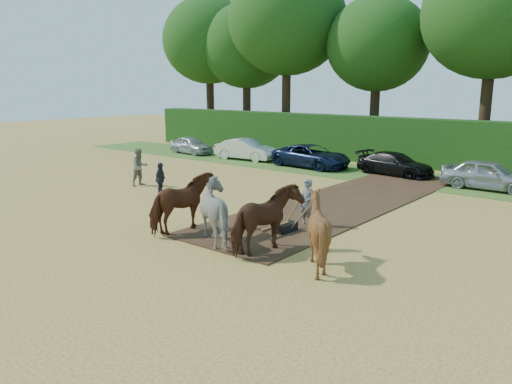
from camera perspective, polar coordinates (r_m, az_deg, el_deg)
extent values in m
plane|color=gold|center=(17.60, -5.31, -4.41)|extent=(120.00, 120.00, 0.00)
cube|color=#472D1C|center=(22.19, 10.32, -1.03)|extent=(4.50, 17.00, 0.05)
cube|color=#38601E|center=(28.99, 14.50, 1.81)|extent=(50.00, 5.00, 0.03)
cube|color=#14380F|center=(32.90, 17.98, 5.40)|extent=(46.00, 1.60, 3.00)
imported|color=tan|center=(25.91, -13.13, 2.80)|extent=(0.79, 0.98, 1.91)
imported|color=#22232D|center=(23.22, -10.87, 1.41)|extent=(0.73, 0.98, 1.55)
imported|color=#5C3117|center=(17.20, -8.32, -1.33)|extent=(1.24, 2.49, 2.06)
imported|color=#BCB5A9|center=(16.01, -3.91, -2.23)|extent=(2.13, 1.85, 2.06)
imported|color=#552A1A|center=(14.93, 1.19, -3.26)|extent=(1.24, 2.49, 2.06)
imported|color=brown|center=(13.99, 7.04, -4.39)|extent=(1.76, 1.95, 2.06)
cube|color=black|center=(17.22, 3.49, -4.15)|extent=(0.39, 0.90, 0.34)
cube|color=brown|center=(16.74, 2.23, -4.01)|extent=(0.17, 1.37, 0.10)
cylinder|color=brown|center=(17.66, 4.06, -2.51)|extent=(0.14, 1.00, 0.72)
cylinder|color=brown|center=(17.41, 5.18, -2.75)|extent=(0.25, 0.99, 0.72)
imported|color=gray|center=(17.95, 5.88, -1.26)|extent=(0.65, 0.44, 1.72)
imported|color=#B4B7BB|center=(37.55, -7.40, 5.33)|extent=(3.97, 1.92, 1.31)
imported|color=silver|center=(34.12, -1.13, 4.88)|extent=(4.51, 1.96, 1.44)
imported|color=#121B39|center=(31.13, 6.34, 4.09)|extent=(5.26, 2.77, 1.41)
imported|color=black|center=(29.27, 15.62, 3.10)|extent=(4.65, 2.35, 1.29)
imported|color=#A0A3A8|center=(26.71, 25.02, 1.78)|extent=(4.33, 1.77, 1.47)
cylinder|color=#382616|center=(46.99, -5.23, 9.49)|extent=(0.70, 0.70, 5.85)
ellipsoid|color=#163F11|center=(47.11, -5.37, 16.89)|extent=(8.40, 8.40, 7.73)
cylinder|color=#382616|center=(44.66, -1.05, 9.12)|extent=(0.70, 0.70, 5.40)
ellipsoid|color=#163F11|center=(44.73, -1.08, 16.33)|extent=(7.80, 7.80, 7.18)
cylinder|color=#382616|center=(40.76, 3.45, 9.61)|extent=(0.70, 0.70, 6.53)
ellipsoid|color=#163F11|center=(41.04, 3.58, 19.02)|extent=(9.20, 9.20, 8.46)
cylinder|color=#382616|center=(38.47, 13.34, 8.16)|extent=(0.70, 0.70, 5.17)
ellipsoid|color=#163F11|center=(38.51, 13.74, 16.14)|extent=(7.40, 7.40, 6.81)
cylinder|color=#382616|center=(34.69, 24.65, 7.76)|extent=(0.70, 0.70, 6.08)
ellipsoid|color=#163F11|center=(34.90, 25.59, 18.04)|extent=(8.60, 8.60, 7.91)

